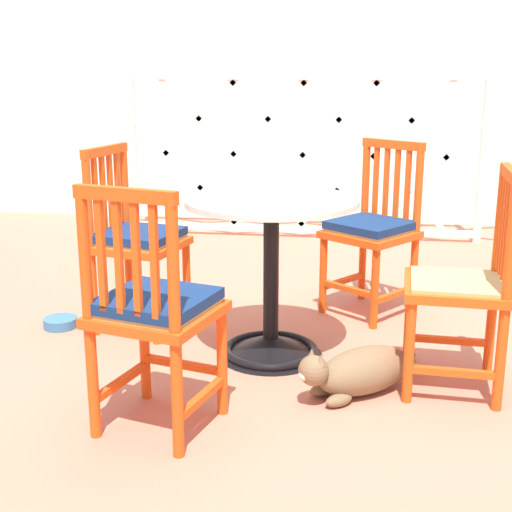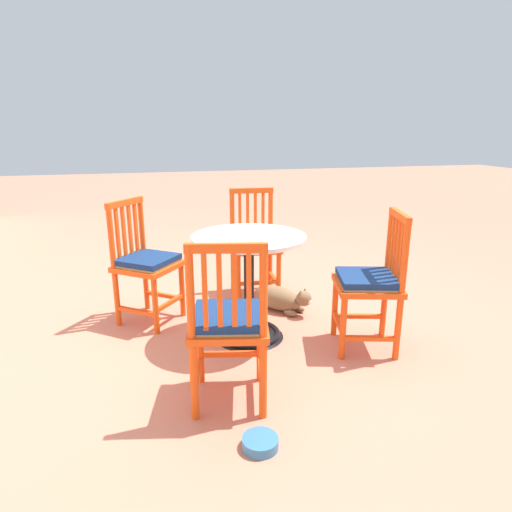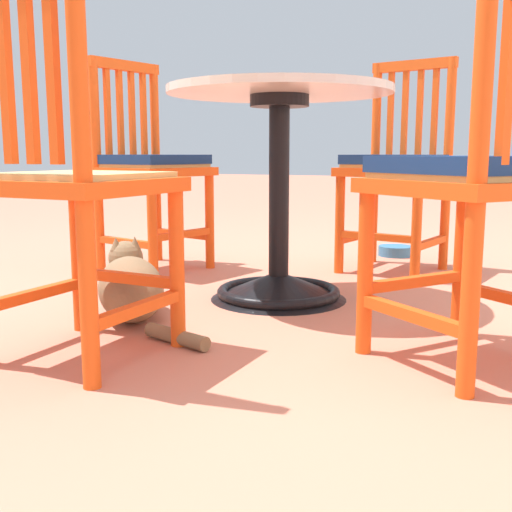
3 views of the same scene
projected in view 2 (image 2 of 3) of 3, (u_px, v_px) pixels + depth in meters
name	position (u px, v px, depth m)	size (l,w,h in m)	color
ground_plane	(273.00, 326.00, 3.26)	(24.00, 24.00, 0.00)	#C6755B
cafe_table	(249.00, 299.00, 3.02)	(0.76, 0.76, 0.73)	black
orange_chair_by_planter	(229.00, 324.00, 2.25)	(0.48, 0.48, 0.91)	#E04C14
orange_chair_tucked_in	(370.00, 283.00, 2.84)	(0.49, 0.49, 0.91)	#E04C14
orange_chair_facing_out	(254.00, 246.00, 3.78)	(0.43, 0.43, 0.91)	#E04C14
orange_chair_near_fence	(146.00, 264.00, 3.24)	(0.56, 0.56, 0.91)	#E04C14
tabby_cat	(281.00, 299.00, 3.52)	(0.50, 0.59, 0.23)	brown
pet_water_bowl	(260.00, 443.00, 2.02)	(0.17, 0.17, 0.05)	teal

